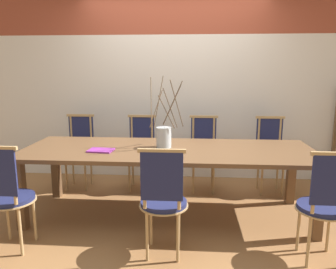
% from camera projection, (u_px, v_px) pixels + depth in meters
% --- Properties ---
extents(ground_plane, '(16.00, 16.00, 0.00)m').
position_uv_depth(ground_plane, '(168.00, 214.00, 3.55)').
color(ground_plane, olive).
extents(wall_rear, '(12.00, 0.06, 3.20)m').
position_uv_depth(wall_rear, '(175.00, 65.00, 4.53)').
color(wall_rear, silver).
rests_on(wall_rear, ground_plane).
extents(dining_table, '(3.01, 1.05, 0.74)m').
position_uv_depth(dining_table, '(168.00, 156.00, 3.42)').
color(dining_table, brown).
rests_on(dining_table, ground_plane).
extents(chair_near_leftend, '(0.41, 0.41, 0.96)m').
position_uv_depth(chair_near_leftend, '(7.00, 194.00, 2.75)').
color(chair_near_leftend, '#1E234C').
rests_on(chair_near_leftend, ground_plane).
extents(chair_near_left, '(0.41, 0.41, 0.96)m').
position_uv_depth(chair_near_left, '(163.00, 198.00, 2.66)').
color(chair_near_left, '#1E234C').
rests_on(chair_near_left, ground_plane).
extents(chair_near_center, '(0.41, 0.41, 0.96)m').
position_uv_depth(chair_near_center, '(325.00, 203.00, 2.57)').
color(chair_near_center, '#1E234C').
rests_on(chair_near_center, ground_plane).
extents(chair_far_leftend, '(0.41, 0.41, 0.96)m').
position_uv_depth(chair_far_leftend, '(79.00, 148.00, 4.32)').
color(chair_far_leftend, '#1E234C').
rests_on(chair_far_leftend, ground_plane).
extents(chair_far_left, '(0.41, 0.41, 0.96)m').
position_uv_depth(chair_far_left, '(141.00, 149.00, 4.26)').
color(chair_far_left, '#1E234C').
rests_on(chair_far_left, ground_plane).
extents(chair_far_center, '(0.41, 0.41, 0.96)m').
position_uv_depth(chair_far_center, '(203.00, 151.00, 4.20)').
color(chair_far_center, '#1E234C').
rests_on(chair_far_center, ground_plane).
extents(chair_far_right, '(0.41, 0.41, 0.96)m').
position_uv_depth(chair_far_right, '(270.00, 152.00, 4.14)').
color(chair_far_right, '#1E234C').
rests_on(chair_far_right, ground_plane).
extents(vase_centerpiece, '(0.35, 0.40, 0.74)m').
position_uv_depth(vase_centerpiece, '(164.00, 136.00, 3.43)').
color(vase_centerpiece, '#B2BCC1').
rests_on(vase_centerpiece, dining_table).
extents(book_stack, '(0.26, 0.20, 0.02)m').
position_uv_depth(book_stack, '(101.00, 150.00, 3.30)').
color(book_stack, '#842D8C').
rests_on(book_stack, dining_table).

